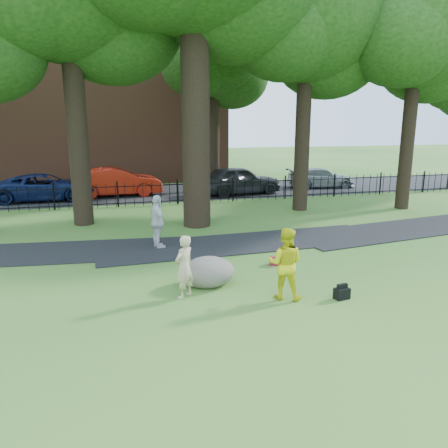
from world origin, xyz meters
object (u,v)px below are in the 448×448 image
object	(u,v)px
red_sedan	(117,182)
woman	(184,267)
man	(285,264)
boulder	(208,270)

from	to	relation	value
red_sedan	woman	bearing A→B (deg)	-179.47
woman	man	bearing A→B (deg)	125.33
boulder	woman	bearing A→B (deg)	-138.13
woman	man	size ratio (longest dim) A/B	0.89
boulder	red_sedan	distance (m)	15.09
woman	boulder	world-z (taller)	woman
boulder	red_sedan	size ratio (longest dim) A/B	0.28
man	boulder	xyz separation A→B (m)	(-1.59, 1.32, -0.46)
woman	boulder	size ratio (longest dim) A/B	1.11
woman	red_sedan	distance (m)	15.67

